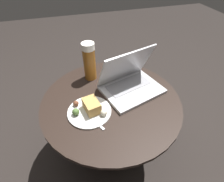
% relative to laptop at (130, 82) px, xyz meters
% --- Properties ---
extents(ground_plane, '(6.00, 6.00, 0.00)m').
position_rel_laptop_xyz_m(ground_plane, '(-0.13, -0.06, -0.55)').
color(ground_plane, black).
extents(table, '(0.75, 0.75, 0.50)m').
position_rel_laptop_xyz_m(table, '(-0.13, -0.06, -0.15)').
color(table, black).
rests_on(table, ground_plane).
extents(laptop, '(0.37, 0.32, 0.24)m').
position_rel_laptop_xyz_m(laptop, '(0.00, 0.00, 0.00)').
color(laptop, silver).
rests_on(laptop, table).
extents(beer_glass, '(0.07, 0.07, 0.23)m').
position_rel_laptop_xyz_m(beer_glass, '(-0.19, 0.17, 0.07)').
color(beer_glass, brown).
rests_on(beer_glass, table).
extents(snack_plate, '(0.22, 0.22, 0.07)m').
position_rel_laptop_xyz_m(snack_plate, '(-0.25, -0.12, -0.03)').
color(snack_plate, silver).
rests_on(snack_plate, table).
extents(fork, '(0.09, 0.16, 0.00)m').
position_rel_laptop_xyz_m(fork, '(-0.25, -0.16, -0.05)').
color(fork, silver).
rests_on(fork, table).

